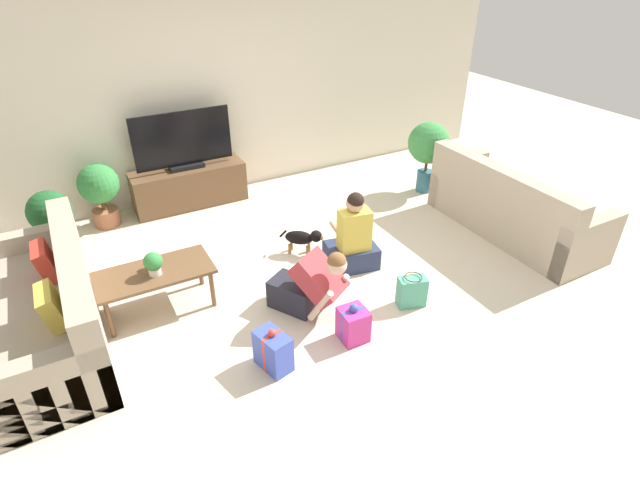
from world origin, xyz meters
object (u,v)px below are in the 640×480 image
Objects in this scene: tv_console at (190,186)px; dog at (303,238)px; potted_plant_corner_left at (51,217)px; sofa_right at (512,209)px; gift_box_a at (353,324)px; tabletop_plant at (153,263)px; potted_plant_corner_right at (428,146)px; gift_box_b at (273,351)px; mug at (151,264)px; potted_plant_back_left at (100,189)px; person_sitting at (353,241)px; gift_bag_a at (412,291)px; sofa_left at (50,312)px; coffee_table at (155,276)px; person_kneeling at (310,284)px; tv at (183,143)px.

dog is (0.76, -1.78, -0.06)m from tv_console.
sofa_right is at bearing -22.02° from potted_plant_corner_left.
gift_box_a is 1.85m from tabletop_plant.
tv_console is 1.47× the size of potted_plant_corner_right.
sofa_right is 1.46× the size of tv_console.
gift_box_b is at bearing -62.02° from potted_plant_corner_left.
sofa_right is at bearing -8.31° from mug.
potted_plant_corner_left is 4.61m from potted_plant_corner_right.
person_sitting is at bearing -45.60° from potted_plant_back_left.
tabletop_plant reaches higher than gift_bag_a.
gift_box_b is at bearing -176.06° from dog.
sofa_left is at bearing 151.91° from gift_box_a.
potted_plant_corner_right is at bearing -138.98° from person_sitting.
sofa_left reaches higher than potted_plant_corner_left.
gift_box_a is at bearing -139.58° from potted_plant_corner_right.
mug is at bearing 93.88° from tabletop_plant.
potted_plant_corner_left is 1.62m from tabletop_plant.
tv_console is at bearing -54.04° from person_sitting.
person_sitting is 3.96× the size of tabletop_plant.
potted_plant_back_left is at bearing 85.39° from dog.
gift_box_a is at bearing 68.86° from person_sitting.
tv_console is at bearing 20.92° from potted_plant_corner_left.
sofa_left reaches higher than tabletop_plant.
person_sitting reaches higher than potted_plant_back_left.
sofa_right is (4.88, -0.52, 0.00)m from sofa_left.
potted_plant_corner_left is 3.38m from gift_box_a.
gift_box_a is (0.51, -3.23, -0.10)m from tv_console.
coffee_table is at bearing -113.72° from tv_console.
sofa_left is 0.92m from tabletop_plant.
potted_plant_back_left is 1.90m from mug.
person_kneeling is at bearing -32.67° from mug.
coffee_table is 1.66m from dog.
potted_plant_corner_right is 2.48× the size of gift_box_b.
mug is (-1.98, 0.31, 0.16)m from person_sitting.
tv is at bearing 2.69° from potted_plant_back_left.
mug is at bearing 116.80° from person_kneeling.
person_kneeling is at bearing -30.78° from coffee_table.
gift_box_a is (-2.61, -0.70, -0.15)m from sofa_right.
person_sitting reaches higher than gift_bag_a.
potted_plant_corner_right is 2.42× the size of dog.
person_sitting is 2.26× the size of gift_box_b.
tv is (-3.11, 2.53, 0.53)m from sofa_right.
person_sitting is at bearing 85.20° from sofa_left.
potted_plant_back_left is 0.79m from potted_plant_corner_left.
sofa_right is at bearing 14.96° from gift_box_a.
potted_plant_back_left is at bearing -177.31° from tv_console.
person_sitting is at bearing -64.11° from tv_console.
potted_plant_corner_left reaches higher than person_kneeling.
gift_box_b is 1.36m from tabletop_plant.
gift_bag_a is at bearing -52.81° from potted_plant_back_left.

